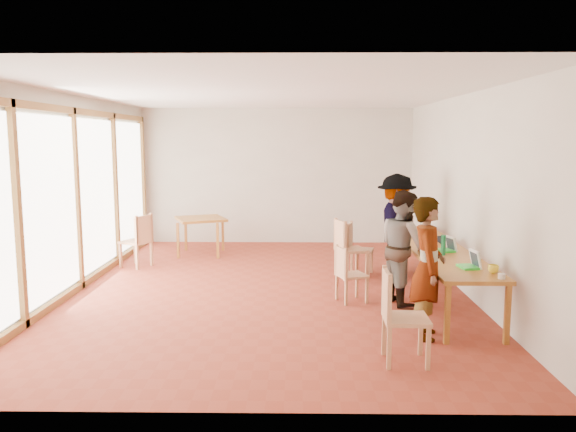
% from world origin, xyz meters
% --- Properties ---
extents(ground, '(8.00, 8.00, 0.00)m').
position_xyz_m(ground, '(0.00, 0.00, 0.00)').
color(ground, maroon).
rests_on(ground, ground).
extents(wall_back, '(6.00, 0.10, 3.00)m').
position_xyz_m(wall_back, '(0.00, 4.00, 1.50)').
color(wall_back, beige).
rests_on(wall_back, ground).
extents(wall_front, '(6.00, 0.10, 3.00)m').
position_xyz_m(wall_front, '(0.00, -4.00, 1.50)').
color(wall_front, beige).
rests_on(wall_front, ground).
extents(wall_right, '(0.10, 8.00, 3.00)m').
position_xyz_m(wall_right, '(3.00, 0.00, 1.50)').
color(wall_right, beige).
rests_on(wall_right, ground).
extents(window_wall, '(0.10, 8.00, 3.00)m').
position_xyz_m(window_wall, '(-2.96, 0.00, 1.50)').
color(window_wall, white).
rests_on(window_wall, ground).
extents(ceiling, '(6.00, 8.00, 0.04)m').
position_xyz_m(ceiling, '(0.00, 0.00, 3.02)').
color(ceiling, white).
rests_on(ceiling, wall_back).
extents(communal_table, '(0.80, 4.00, 0.75)m').
position_xyz_m(communal_table, '(2.50, -0.39, 0.70)').
color(communal_table, '#A76625').
rests_on(communal_table, ground).
extents(side_table, '(0.90, 0.90, 0.75)m').
position_xyz_m(side_table, '(-1.49, 2.64, 0.67)').
color(side_table, '#A76625').
rests_on(side_table, ground).
extents(chair_near, '(0.47, 0.47, 0.52)m').
position_xyz_m(chair_near, '(1.48, -2.87, 0.60)').
color(chair_near, tan).
rests_on(chair_near, ground).
extents(chair_mid, '(0.48, 0.48, 0.43)m').
position_xyz_m(chair_mid, '(1.16, -0.68, 0.49)').
color(chair_mid, tan).
rests_on(chair_mid, ground).
extents(chair_far, '(0.58, 0.58, 0.53)m').
position_xyz_m(chair_far, '(1.27, 0.75, 0.61)').
color(chair_far, tan).
rests_on(chair_far, ground).
extents(chair_empty, '(0.52, 0.52, 0.48)m').
position_xyz_m(chair_empty, '(1.45, 1.00, 0.55)').
color(chair_empty, tan).
rests_on(chair_empty, ground).
extents(chair_spare, '(0.61, 0.61, 0.52)m').
position_xyz_m(chair_spare, '(-2.41, 1.47, 0.60)').
color(chair_spare, tan).
rests_on(chair_spare, ground).
extents(person_near, '(0.50, 0.67, 1.67)m').
position_xyz_m(person_near, '(1.98, -2.09, 0.84)').
color(person_near, gray).
rests_on(person_near, ground).
extents(person_mid, '(0.79, 0.91, 1.62)m').
position_xyz_m(person_mid, '(1.96, -0.69, 0.81)').
color(person_mid, gray).
rests_on(person_mid, ground).
extents(person_far, '(0.77, 1.19, 1.75)m').
position_xyz_m(person_far, '(2.14, 0.94, 0.87)').
color(person_far, gray).
rests_on(person_far, ground).
extents(laptop_near, '(0.26, 0.29, 0.23)m').
position_xyz_m(laptop_near, '(2.60, -1.72, 0.81)').
color(laptop_near, green).
rests_on(laptop_near, communal_table).
extents(laptop_mid, '(0.29, 0.30, 0.22)m').
position_xyz_m(laptop_mid, '(2.59, -0.69, 0.81)').
color(laptop_mid, green).
rests_on(laptop_mid, communal_table).
extents(laptop_far, '(0.30, 0.32, 0.23)m').
position_xyz_m(laptop_far, '(2.51, 0.78, 0.81)').
color(laptop_far, green).
rests_on(laptop_far, communal_table).
extents(yellow_mug, '(0.16, 0.16, 0.10)m').
position_xyz_m(yellow_mug, '(2.78, -1.99, 0.80)').
color(yellow_mug, yellow).
rests_on(yellow_mug, communal_table).
extents(green_bottle, '(0.07, 0.07, 0.28)m').
position_xyz_m(green_bottle, '(2.45, -0.96, 0.89)').
color(green_bottle, '#136735').
rests_on(green_bottle, communal_table).
extents(clear_glass, '(0.07, 0.07, 0.09)m').
position_xyz_m(clear_glass, '(2.25, -1.36, 0.80)').
color(clear_glass, silver).
rests_on(clear_glass, communal_table).
extents(condiment_cup, '(0.08, 0.08, 0.06)m').
position_xyz_m(condiment_cup, '(2.78, -2.27, 0.78)').
color(condiment_cup, white).
rests_on(condiment_cup, communal_table).
extents(pink_phone, '(0.05, 0.10, 0.01)m').
position_xyz_m(pink_phone, '(2.69, -0.37, 0.76)').
color(pink_phone, '#F73E8E').
rests_on(pink_phone, communal_table).
extents(black_pouch, '(0.16, 0.26, 0.09)m').
position_xyz_m(black_pouch, '(2.71, -0.06, 0.80)').
color(black_pouch, black).
rests_on(black_pouch, communal_table).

